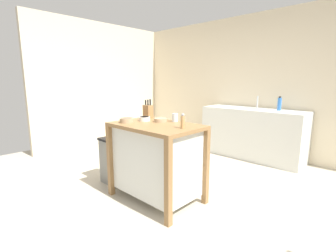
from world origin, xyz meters
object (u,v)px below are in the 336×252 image
Objects in this scene: kitchen_island at (156,158)px; bowl_ceramic_small at (160,120)px; bowl_stoneware_deep at (127,120)px; trash_bin at (114,160)px; pepper_grinder at (183,121)px; sink_faucet at (257,102)px; bottle_spray_cleaner at (279,104)px; bowl_ceramic_wide at (144,119)px; drinking_cup at (175,118)px; knife_block at (148,111)px.

bowl_ceramic_small is at bearing 115.71° from kitchen_island.
bowl_stoneware_deep is 0.76m from trash_bin.
sink_faucet is at bearing 96.60° from pepper_grinder.
bottle_spray_cleaner is at bearing 75.49° from bowl_ceramic_small.
bottle_spray_cleaner reaches higher than bowl_ceramic_small.
trash_bin is (-0.69, -0.21, -0.62)m from bowl_ceramic_small.
pepper_grinder is at bearing 4.50° from trash_bin.
kitchen_island is 4.69× the size of sink_faucet.
pepper_grinder is at bearing -14.93° from bowl_ceramic_small.
bowl_ceramic_small is 0.21m from bowl_ceramic_wide.
bottle_spray_cleaner reaches higher than bowl_stoneware_deep.
bowl_stoneware_deep is 1.17× the size of bowl_ceramic_wide.
trash_bin is 2.66× the size of bottle_spray_cleaner.
kitchen_island is at bearing -102.20° from bottle_spray_cleaner.
drinking_cup reaches higher than bowl_ceramic_wide.
bowl_ceramic_wide is at bearing 75.04° from bowl_stoneware_deep.
bowl_stoneware_deep is 0.69× the size of bottle_spray_cleaner.
bowl_stoneware_deep is (-0.32, -0.17, 0.43)m from kitchen_island.
sink_faucet is (0.42, 2.62, 0.07)m from bowl_stoneware_deep.
bowl_ceramic_wide reaches higher than kitchen_island.
pepper_grinder reaches higher than bowl_stoneware_deep.
knife_block reaches higher than bowl_ceramic_wide.
bowl_stoneware_deep reaches higher than kitchen_island.
sink_faucet is 0.42m from bottle_spray_cleaner.
bowl_ceramic_wide is at bearing -145.99° from drinking_cup.
pepper_grinder is at bearing 2.61° from kitchen_island.
bowl_ceramic_small is 1.56× the size of drinking_cup.
knife_block is at bearing -113.03° from bottle_spray_cleaner.
knife_block is at bearing -102.62° from sink_faucet.
knife_block reaches higher than trash_bin.
bowl_ceramic_small reaches higher than kitchen_island.
pepper_grinder is (0.70, 0.18, 0.04)m from bowl_stoneware_deep.
pepper_grinder is at bearing -37.06° from drinking_cup.
bowl_ceramic_wide is 0.59× the size of bottle_spray_cleaner.
pepper_grinder is at bearing -15.79° from knife_block.
knife_block is 0.40× the size of trash_bin.
drinking_cup is (0.12, 0.13, 0.03)m from bowl_ceramic_small.
knife_block is 0.35m from bowl_ceramic_small.
bowl_stoneware_deep is 0.40m from bowl_ceramic_small.
trash_bin is (-0.44, 0.10, -0.62)m from bowl_stoneware_deep.
pepper_grinder is (0.78, -0.22, -0.02)m from knife_block.
bowl_ceramic_small is 0.47m from pepper_grinder.
bottle_spray_cleaner is (0.91, 2.14, 0.01)m from knife_block.
knife_block reaches higher than drinking_cup.
kitchen_island is 10.33× the size of drinking_cup.
bowl_stoneware_deep is 0.23m from bowl_ceramic_wide.
bottle_spray_cleaner reaches higher than trash_bin.
kitchen_island is 2.51m from sink_faucet.
bowl_stoneware_deep is 0.73m from pepper_grinder.
bowl_stoneware_deep is at bearing -12.29° from trash_bin.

